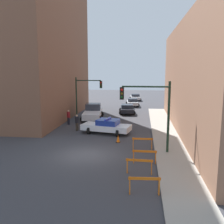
% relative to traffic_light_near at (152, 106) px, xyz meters
% --- Properties ---
extents(ground_plane, '(120.00, 120.00, 0.00)m').
position_rel_traffic_light_near_xyz_m(ground_plane, '(-4.73, -1.03, -3.53)').
color(ground_plane, '#38383D').
extents(sidewalk_right, '(2.40, 44.00, 0.12)m').
position_rel_traffic_light_near_xyz_m(sidewalk_right, '(1.47, -1.03, -3.47)').
color(sidewalk_right, '#9E998E').
rests_on(sidewalk_right, ground_plane).
extents(building_corner_left, '(14.00, 20.00, 22.87)m').
position_rel_traffic_light_near_xyz_m(building_corner_left, '(-16.73, 12.97, 7.91)').
color(building_corner_left, brown).
rests_on(building_corner_left, ground_plane).
extents(traffic_light_near, '(3.64, 0.35, 5.20)m').
position_rel_traffic_light_near_xyz_m(traffic_light_near, '(0.00, 0.00, 0.00)').
color(traffic_light_near, black).
rests_on(traffic_light_near, sidewalk_right).
extents(traffic_light_far, '(3.44, 0.35, 5.20)m').
position_rel_traffic_light_near_xyz_m(traffic_light_far, '(-8.03, 12.95, -0.13)').
color(traffic_light_far, black).
rests_on(traffic_light_far, ground_plane).
extents(police_car, '(4.99, 3.00, 1.52)m').
position_rel_traffic_light_near_xyz_m(police_car, '(-4.13, 5.31, -2.81)').
color(police_car, white).
rests_on(police_car, ground_plane).
extents(white_truck, '(3.01, 5.58, 1.90)m').
position_rel_traffic_light_near_xyz_m(white_truck, '(-6.84, 12.02, -2.62)').
color(white_truck, silver).
rests_on(white_truck, ground_plane).
extents(parked_car_near, '(2.50, 4.43, 1.31)m').
position_rel_traffic_light_near_xyz_m(parked_car_near, '(-2.86, 16.93, -2.86)').
color(parked_car_near, black).
rests_on(parked_car_near, ground_plane).
extents(parked_car_mid, '(2.48, 4.42, 1.31)m').
position_rel_traffic_light_near_xyz_m(parked_car_mid, '(-2.38, 24.42, -2.86)').
color(parked_car_mid, silver).
rests_on(parked_car_mid, ground_plane).
extents(parked_car_far, '(2.53, 4.45, 1.31)m').
position_rel_traffic_light_near_xyz_m(parked_car_far, '(-2.14, 32.67, -2.86)').
color(parked_car_far, silver).
rests_on(parked_car_far, ground_plane).
extents(pedestrian_crossing, '(0.50, 0.50, 1.66)m').
position_rel_traffic_light_near_xyz_m(pedestrian_crossing, '(-7.28, 6.07, -2.67)').
color(pedestrian_crossing, '#382D23').
rests_on(pedestrian_crossing, ground_plane).
extents(pedestrian_corner, '(0.38, 0.38, 1.66)m').
position_rel_traffic_light_near_xyz_m(pedestrian_corner, '(-8.97, 8.78, -2.67)').
color(pedestrian_corner, black).
rests_on(pedestrian_corner, ground_plane).
extents(barrier_front, '(1.60, 0.26, 0.90)m').
position_rel_traffic_light_near_xyz_m(barrier_front, '(-0.56, -6.44, -2.91)').
color(barrier_front, orange).
rests_on(barrier_front, ground_plane).
extents(barrier_mid, '(1.60, 0.22, 0.90)m').
position_rel_traffic_light_near_xyz_m(barrier_mid, '(-0.84, -3.95, -2.91)').
color(barrier_mid, orange).
rests_on(barrier_mid, ground_plane).
extents(barrier_back, '(1.60, 0.16, 0.90)m').
position_rel_traffic_light_near_xyz_m(barrier_back, '(-0.52, -2.24, -2.91)').
color(barrier_back, orange).
rests_on(barrier_back, ground_plane).
extents(barrier_corner, '(1.60, 0.20, 0.90)m').
position_rel_traffic_light_near_xyz_m(barrier_corner, '(-0.66, 0.79, -2.91)').
color(barrier_corner, orange).
rests_on(barrier_corner, ground_plane).
extents(traffic_cone, '(0.36, 0.36, 0.66)m').
position_rel_traffic_light_near_xyz_m(traffic_cone, '(-2.72, 2.40, -3.21)').
color(traffic_cone, black).
rests_on(traffic_cone, ground_plane).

